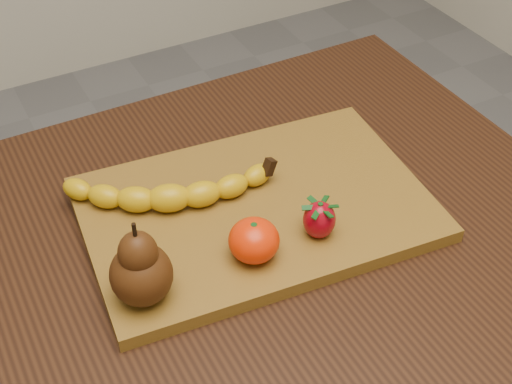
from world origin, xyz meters
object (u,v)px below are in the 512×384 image
pear (139,262)px  table (217,292)px  cutting_board (256,209)px  mandarin (254,240)px

pear → table: bearing=27.0°
table → cutting_board: bearing=15.6°
cutting_board → mandarin: (-0.05, -0.08, 0.04)m
table → pear: (-0.12, -0.06, 0.17)m
cutting_board → pear: bearing=-151.7°
cutting_board → table: bearing=-158.9°
table → cutting_board: (0.07, 0.02, 0.11)m
table → mandarin: bearing=-68.3°
pear → cutting_board: bearing=22.8°
cutting_board → mandarin: size_ratio=7.20×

